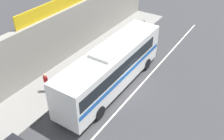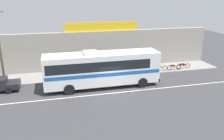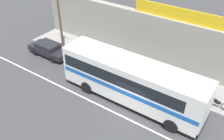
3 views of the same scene
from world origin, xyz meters
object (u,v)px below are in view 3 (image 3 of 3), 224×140
(utility_pole, at_px, (59,13))
(pedestrian_near_shop, at_px, (122,55))
(intercity_bus, at_px, (131,79))
(motorcycle_green, at_px, (216,102))
(parked_car, at_px, (49,49))

(utility_pole, xyz_separation_m, pedestrian_near_shop, (6.39, 1.31, -3.15))
(intercity_bus, relative_size, motorcycle_green, 5.92)
(parked_car, xyz_separation_m, pedestrian_near_shop, (7.02, 2.70, 0.38))
(intercity_bus, height_order, pedestrian_near_shop, intercity_bus)
(motorcycle_green, bearing_deg, parked_car, -174.14)
(parked_car, bearing_deg, intercity_bus, -6.83)
(intercity_bus, height_order, parked_car, intercity_bus)
(intercity_bus, xyz_separation_m, pedestrian_near_shop, (-3.33, 3.94, -0.95))
(utility_pole, relative_size, pedestrian_near_shop, 4.76)
(pedestrian_near_shop, bearing_deg, motorcycle_green, -6.41)
(motorcycle_green, height_order, pedestrian_near_shop, pedestrian_near_shop)
(motorcycle_green, bearing_deg, utility_pole, -179.00)
(utility_pole, bearing_deg, parked_car, -114.15)
(utility_pole, distance_m, pedestrian_near_shop, 7.25)
(parked_car, relative_size, pedestrian_near_shop, 2.67)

